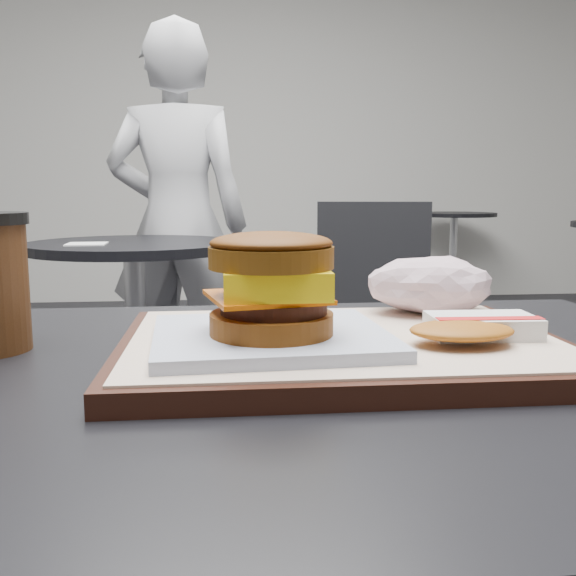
{
  "coord_description": "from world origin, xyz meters",
  "views": [
    {
      "loc": [
        -0.06,
        -0.51,
        0.91
      ],
      "look_at": [
        -0.0,
        0.01,
        0.83
      ],
      "focal_mm": 40.0,
      "sensor_mm": 36.0,
      "label": 1
    }
  ],
  "objects_px": {
    "serving_tray": "(341,347)",
    "breakfast_sandwich": "(272,297)",
    "neighbor_chair": "(339,306)",
    "crumpled_wrapper": "(430,284)",
    "patron": "(178,225)",
    "customer_table": "(292,574)",
    "hash_brown": "(473,328)",
    "neighbor_table": "(135,301)"
  },
  "relations": [
    {
      "from": "neighbor_chair",
      "to": "crumpled_wrapper",
      "type": "bearing_deg",
      "value": -97.09
    },
    {
      "from": "hash_brown",
      "to": "neighbor_chair",
      "type": "bearing_deg",
      "value": 83.29
    },
    {
      "from": "customer_table",
      "to": "patron",
      "type": "distance_m",
      "value": 2.14
    },
    {
      "from": "neighbor_chair",
      "to": "hash_brown",
      "type": "bearing_deg",
      "value": -96.71
    },
    {
      "from": "neighbor_chair",
      "to": "breakfast_sandwich",
      "type": "bearing_deg",
      "value": -102.2
    },
    {
      "from": "breakfast_sandwich",
      "to": "hash_brown",
      "type": "distance_m",
      "value": 0.17
    },
    {
      "from": "customer_table",
      "to": "crumpled_wrapper",
      "type": "bearing_deg",
      "value": 38.59
    },
    {
      "from": "customer_table",
      "to": "breakfast_sandwich",
      "type": "xyz_separation_m",
      "value": [
        -0.02,
        -0.0,
        0.24
      ]
    },
    {
      "from": "serving_tray",
      "to": "neighbor_chair",
      "type": "distance_m",
      "value": 1.74
    },
    {
      "from": "hash_brown",
      "to": "crumpled_wrapper",
      "type": "relative_size",
      "value": 0.91
    },
    {
      "from": "serving_tray",
      "to": "hash_brown",
      "type": "height_order",
      "value": "hash_brown"
    },
    {
      "from": "customer_table",
      "to": "hash_brown",
      "type": "relative_size",
      "value": 6.7
    },
    {
      "from": "customer_table",
      "to": "hash_brown",
      "type": "distance_m",
      "value": 0.26
    },
    {
      "from": "neighbor_chair",
      "to": "serving_tray",
      "type": "bearing_deg",
      "value": -100.35
    },
    {
      "from": "serving_tray",
      "to": "neighbor_chair",
      "type": "relative_size",
      "value": 0.43
    },
    {
      "from": "crumpled_wrapper",
      "to": "neighbor_chair",
      "type": "relative_size",
      "value": 0.15
    },
    {
      "from": "patron",
      "to": "customer_table",
      "type": "bearing_deg",
      "value": 104.14
    },
    {
      "from": "serving_tray",
      "to": "breakfast_sandwich",
      "type": "xyz_separation_m",
      "value": [
        -0.06,
        -0.03,
        0.05
      ]
    },
    {
      "from": "serving_tray",
      "to": "breakfast_sandwich",
      "type": "bearing_deg",
      "value": -155.65
    },
    {
      "from": "breakfast_sandwich",
      "to": "crumpled_wrapper",
      "type": "relative_size",
      "value": 1.53
    },
    {
      "from": "breakfast_sandwich",
      "to": "neighbor_table",
      "type": "distance_m",
      "value": 1.71
    },
    {
      "from": "breakfast_sandwich",
      "to": "hash_brown",
      "type": "relative_size",
      "value": 1.68
    },
    {
      "from": "crumpled_wrapper",
      "to": "neighbor_table",
      "type": "relative_size",
      "value": 0.17
    },
    {
      "from": "patron",
      "to": "hash_brown",
      "type": "bearing_deg",
      "value": 108.18
    },
    {
      "from": "customer_table",
      "to": "neighbor_chair",
      "type": "xyz_separation_m",
      "value": [
        0.36,
        1.72,
        -0.07
      ]
    },
    {
      "from": "hash_brown",
      "to": "crumpled_wrapper",
      "type": "xyz_separation_m",
      "value": [
        0.0,
        0.13,
        0.02
      ]
    },
    {
      "from": "customer_table",
      "to": "breakfast_sandwich",
      "type": "distance_m",
      "value": 0.25
    },
    {
      "from": "hash_brown",
      "to": "serving_tray",
      "type": "bearing_deg",
      "value": 165.1
    },
    {
      "from": "serving_tray",
      "to": "customer_table",
      "type": "bearing_deg",
      "value": -150.41
    },
    {
      "from": "serving_tray",
      "to": "neighbor_chair",
      "type": "xyz_separation_m",
      "value": [
        0.31,
        1.69,
        -0.27
      ]
    },
    {
      "from": "serving_tray",
      "to": "patron",
      "type": "distance_m",
      "value": 2.11
    },
    {
      "from": "serving_tray",
      "to": "crumpled_wrapper",
      "type": "height_order",
      "value": "crumpled_wrapper"
    },
    {
      "from": "customer_table",
      "to": "neighbor_chair",
      "type": "height_order",
      "value": "neighbor_chair"
    },
    {
      "from": "serving_tray",
      "to": "neighbor_table",
      "type": "relative_size",
      "value": 0.51
    },
    {
      "from": "crumpled_wrapper",
      "to": "patron",
      "type": "height_order",
      "value": "patron"
    },
    {
      "from": "serving_tray",
      "to": "breakfast_sandwich",
      "type": "relative_size",
      "value": 1.9
    },
    {
      "from": "crumpled_wrapper",
      "to": "hash_brown",
      "type": "bearing_deg",
      "value": -91.95
    },
    {
      "from": "serving_tray",
      "to": "neighbor_table",
      "type": "xyz_separation_m",
      "value": [
        -0.4,
        1.62,
        -0.23
      ]
    },
    {
      "from": "neighbor_table",
      "to": "serving_tray",
      "type": "bearing_deg",
      "value": -76.29
    },
    {
      "from": "breakfast_sandwich",
      "to": "hash_brown",
      "type": "xyz_separation_m",
      "value": [
        0.17,
        0.0,
        -0.03
      ]
    },
    {
      "from": "hash_brown",
      "to": "neighbor_table",
      "type": "distance_m",
      "value": 1.75
    },
    {
      "from": "serving_tray",
      "to": "crumpled_wrapper",
      "type": "bearing_deg",
      "value": 41.78
    }
  ]
}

